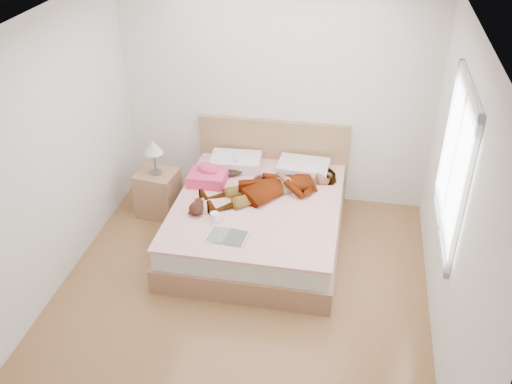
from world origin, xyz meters
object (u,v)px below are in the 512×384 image
(bed, at_px, (259,216))
(coffee_mug, at_px, (215,217))
(woman, at_px, (273,184))
(towel, at_px, (207,176))
(magazine, at_px, (227,237))
(plush_toy, at_px, (197,207))
(phone, at_px, (236,158))
(nightstand, at_px, (158,190))

(bed, relative_size, coffee_mug, 16.03)
(woman, bearing_deg, towel, -128.19)
(magazine, distance_m, plush_toy, 0.54)
(magazine, bearing_deg, phone, 98.76)
(phone, relative_size, nightstand, 0.09)
(woman, height_order, coffee_mug, woman)
(bed, bearing_deg, phone, 124.81)
(woman, distance_m, plush_toy, 0.89)
(bed, distance_m, plush_toy, 0.77)
(towel, xyz_separation_m, nightstand, (-0.62, 0.04, -0.28))
(towel, bearing_deg, coffee_mug, -69.59)
(magazine, xyz_separation_m, coffee_mug, (-0.18, 0.24, 0.04))
(phone, distance_m, nightstand, 0.99)
(phone, distance_m, towel, 0.42)
(towel, xyz_separation_m, coffee_mug, (0.27, -0.73, -0.03))
(plush_toy, bearing_deg, coffee_mug, -27.45)
(bed, distance_m, coffee_mug, 0.69)
(towel, distance_m, plush_toy, 0.62)
(phone, height_order, plush_toy, phone)
(coffee_mug, bearing_deg, towel, 110.41)
(towel, bearing_deg, phone, 52.65)
(bed, xyz_separation_m, coffee_mug, (-0.36, -0.52, 0.29))
(phone, relative_size, towel, 0.20)
(woman, relative_size, coffee_mug, 12.20)
(bed, bearing_deg, magazine, -103.17)
(phone, height_order, towel, towel)
(woman, bearing_deg, plush_toy, -84.95)
(woman, bearing_deg, nightstand, -127.40)
(bed, bearing_deg, nightstand, 168.49)
(coffee_mug, xyz_separation_m, nightstand, (-0.89, 0.77, -0.25))
(coffee_mug, bearing_deg, plush_toy, 152.55)
(towel, height_order, plush_toy, towel)
(nightstand, bearing_deg, coffee_mug, -40.75)
(woman, distance_m, nightstand, 1.41)
(towel, distance_m, magazine, 1.08)
(plush_toy, xyz_separation_m, nightstand, (-0.67, 0.66, -0.26))
(towel, xyz_separation_m, magazine, (0.45, -0.97, -0.08))
(phone, bearing_deg, plush_toy, -134.80)
(woman, height_order, towel, woman)
(bed, bearing_deg, woman, 49.67)
(phone, bearing_deg, towel, -160.12)
(phone, bearing_deg, nightstand, 165.52)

